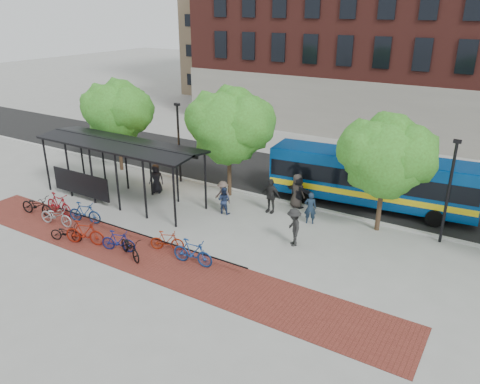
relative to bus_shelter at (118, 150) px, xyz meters
The scene contains 30 objects.
ground 8.68m from the bus_shelter, ahead, with size 160.00×160.00×0.00m, color #9E9E99.
asphalt_street 12.12m from the bus_shelter, 46.19° to the left, with size 160.00×8.00×0.01m, color black.
curb 9.74m from the bus_shelter, 28.84° to the left, with size 160.00×0.25×0.12m, color #B7B7B2.
brick_strip 8.19m from the bus_shelter, 36.40° to the right, with size 24.00×3.00×0.01m, color maroon.
bike_rack_rail 6.74m from the bus_shelter, 36.84° to the right, with size 12.00×0.05×0.95m, color black.
bus_shelter is the anchor object (origin of this frame).
tree_a 5.52m from the bus_shelter, 134.60° to the left, with size 4.90×4.00×6.18m.
tree_b 6.64m from the bus_shelter, 36.21° to the left, with size 5.15×4.20×6.47m.
tree_c 14.77m from the bus_shelter, 15.06° to the left, with size 4.66×3.80×5.92m.
lamp_post_left 4.24m from the bus_shelter, 74.47° to the left, with size 0.35×0.20×5.12m.
lamp_post_right 17.61m from the bus_shelter, 13.39° to the left, with size 0.35×0.20×5.12m.
bus 14.44m from the bus_shelter, 27.20° to the left, with size 11.51×3.56×3.06m.
bike_0 5.34m from the bus_shelter, 118.33° to the right, with size 0.74×2.12×1.11m, color black.
bike_1 4.43m from the bus_shelter, 110.24° to the right, with size 0.57×2.03×1.22m, color maroon.
bike_2 5.12m from the bus_shelter, 93.67° to the right, with size 0.71×2.03×1.07m, color #A4A5A7.
bike_3 4.30m from the bus_shelter, 78.09° to the right, with size 0.53×1.89×1.14m, color navy.
bike_4 6.17m from the bus_shelter, 73.54° to the right, with size 0.58×1.66×0.87m, color black.
bike_5 6.25m from the bus_shelter, 62.85° to the right, with size 0.57×2.03×1.22m, color maroon.
bike_7 7.03m from the bus_shelter, 46.76° to the right, with size 0.49×1.72×1.04m, color navy.
bike_8 7.70m from the bus_shelter, 42.49° to the right, with size 0.66×1.90×1.00m, color black.
bike_9 7.70m from the bus_shelter, 28.97° to the right, with size 0.46×1.62×0.97m, color maroon.
bike_11 9.40m from the bus_shelter, 25.72° to the right, with size 0.56×2.00×1.20m, color navy.
pedestrian_0 2.98m from the bus_shelter, 59.00° to the left, with size 0.88×0.57×1.80m, color black.
pedestrian_2 6.84m from the bus_shelter, 12.24° to the left, with size 0.75×0.58×1.53m, color navy.
pedestrian_3 6.62m from the bus_shelter, 16.15° to the left, with size 1.10×0.63×1.70m, color brown.
pedestrian_4 9.12m from the bus_shelter, 18.72° to the left, with size 1.15×0.48×1.96m, color #272727.
pedestrian_5 10.57m from the bus_shelter, 24.39° to the left, with size 1.72×0.55×1.86m, color black.
pedestrian_6 10.48m from the bus_shelter, 24.58° to the left, with size 0.96×0.63×1.97m, color #3C3330.
pedestrian_7 11.40m from the bus_shelter, 13.86° to the left, with size 0.63×0.42×1.74m, color #1A2A3D.
pedestrian_9 11.37m from the bus_shelter, ahead, with size 1.22×0.70×1.88m, color black.
Camera 1 is at (11.34, -18.74, 10.72)m, focal length 35.00 mm.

